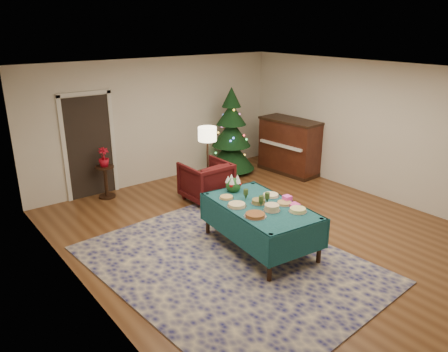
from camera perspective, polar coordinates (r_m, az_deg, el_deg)
room_shell at (r=6.99m, az=5.71°, el=2.37°), size 7.00×7.00×7.00m
doorway at (r=9.14m, az=-17.21°, el=4.02°), size 1.08×0.04×2.16m
rug at (r=6.60m, az=0.53°, el=-11.40°), size 3.51×4.43×0.02m
buffet_table at (r=6.81m, az=4.78°, el=-4.97°), size 1.28×1.98×0.73m
platter_0 at (r=6.58m, az=9.62°, el=-4.42°), size 0.28×0.28×0.06m
platter_1 at (r=6.36m, az=4.11°, el=-5.12°), size 0.33×0.33×0.05m
platter_2 at (r=6.56m, az=6.27°, el=-4.15°), size 0.26×0.26×0.10m
platter_3 at (r=6.82m, az=7.90°, el=-3.55°), size 0.26×0.26×0.04m
platter_4 at (r=6.68m, az=1.69°, el=-3.82°), size 0.30×0.30×0.05m
platter_5 at (r=6.80m, az=4.54°, el=-3.36°), size 0.24×0.24×0.07m
platter_6 at (r=7.10m, az=6.13°, el=-2.51°), size 0.28×0.28×0.04m
platter_7 at (r=6.97m, az=0.32°, el=-2.81°), size 0.24×0.24×0.04m
goblet_0 at (r=6.92m, az=2.86°, el=-2.37°), size 0.08×0.08×0.17m
goblet_1 at (r=6.81m, az=5.67°, el=-2.82°), size 0.08×0.08×0.17m
goblet_2 at (r=6.68m, az=4.88°, el=-3.25°), size 0.08×0.08×0.17m
napkin_stack at (r=6.78m, az=9.13°, el=-3.75°), size 0.16×0.16×0.04m
gift_box at (r=6.92m, az=8.24°, el=-2.95°), size 0.13×0.13×0.10m
centerpiece at (r=7.24m, az=1.23°, el=-1.02°), size 0.26×0.26×0.30m
armchair at (r=8.70m, az=-2.36°, el=-0.41°), size 0.86×0.80×0.88m
floor_lamp at (r=8.50m, az=-2.18°, el=4.92°), size 0.36×0.36×1.49m
side_table at (r=9.17m, az=-15.16°, el=-0.80°), size 0.37×0.37×0.66m
potted_plant at (r=9.03m, az=-15.41°, el=1.87°), size 0.22×0.39×0.22m
christmas_tree at (r=10.22m, az=0.96°, el=5.38°), size 1.35×1.35×2.02m
piano at (r=10.41m, az=8.57°, el=3.81°), size 0.80×1.52×1.28m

